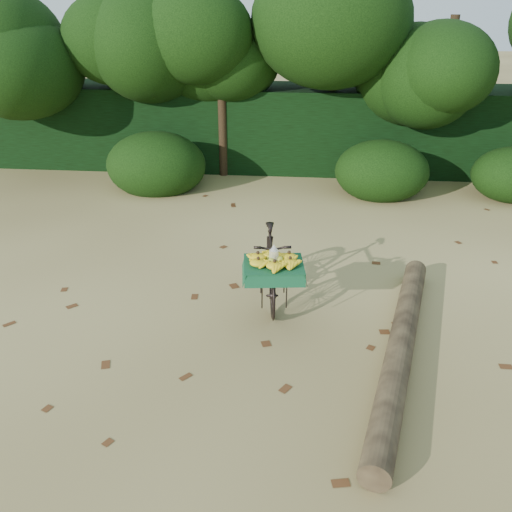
# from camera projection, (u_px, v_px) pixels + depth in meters

# --- Properties ---
(ground) EXTENTS (80.00, 80.00, 0.00)m
(ground) POSITION_uv_depth(u_px,v_px,m) (298.00, 299.00, 7.04)
(ground) COLOR #D4BC71
(ground) RESTS_ON ground
(vendor_bicycle) EXTENTS (0.77, 1.73, 0.95)m
(vendor_bicycle) POSITION_uv_depth(u_px,v_px,m) (271.00, 265.00, 6.84)
(vendor_bicycle) COLOR black
(vendor_bicycle) RESTS_ON ground
(fallen_log) EXTENTS (1.21, 3.82, 0.28)m
(fallen_log) POSITION_uv_depth(u_px,v_px,m) (401.00, 345.00, 5.86)
(fallen_log) COLOR brown
(fallen_log) RESTS_ON ground
(hedge_backdrop) EXTENTS (26.00, 1.80, 1.80)m
(hedge_backdrop) POSITION_uv_depth(u_px,v_px,m) (307.00, 128.00, 12.33)
(hedge_backdrop) COLOR black
(hedge_backdrop) RESTS_ON ground
(tree_row) EXTENTS (14.50, 2.00, 4.00)m
(tree_row) POSITION_uv_depth(u_px,v_px,m) (277.00, 82.00, 11.19)
(tree_row) COLOR black
(tree_row) RESTS_ON ground
(bush_clumps) EXTENTS (8.80, 1.70, 0.90)m
(bush_clumps) POSITION_uv_depth(u_px,v_px,m) (330.00, 172.00, 10.68)
(bush_clumps) COLOR black
(bush_clumps) RESTS_ON ground
(leaf_litter) EXTENTS (7.00, 7.30, 0.01)m
(leaf_litter) POSITION_uv_depth(u_px,v_px,m) (299.00, 276.00, 7.62)
(leaf_litter) COLOR #552F16
(leaf_litter) RESTS_ON ground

